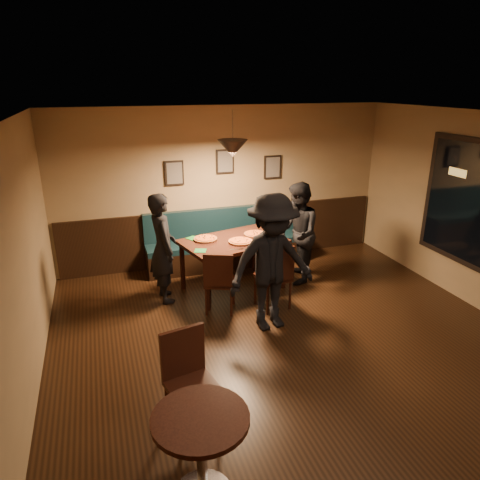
{
  "coord_description": "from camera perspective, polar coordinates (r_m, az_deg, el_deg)",
  "views": [
    {
      "loc": [
        -2.15,
        -3.97,
        3.17
      ],
      "look_at": [
        -0.24,
        1.9,
        0.95
      ],
      "focal_mm": 33.1,
      "sensor_mm": 36.0,
      "label": 1
    }
  ],
  "objects": [
    {
      "name": "chair_near_right",
      "position": [
        6.49,
        4.27,
        -4.61
      ],
      "size": [
        0.5,
        0.5,
        0.99
      ],
      "primitive_type": null,
      "rotation": [
        0.0,
        0.0,
        0.14
      ],
      "color": "black",
      "rests_on": "floor"
    },
    {
      "name": "tabasco_bottle",
      "position": [
        7.02,
        3.56,
        0.78
      ],
      "size": [
        0.03,
        0.03,
        0.12
      ],
      "primitive_type": "cylinder",
      "rotation": [
        0.0,
        0.0,
        -0.13
      ],
      "color": "#9A2405",
      "rests_on": "dining_table"
    },
    {
      "name": "diner_front",
      "position": [
        5.8,
        4.13,
        -3.0
      ],
      "size": [
        1.27,
        0.81,
        1.86
      ],
      "primitive_type": "imported",
      "rotation": [
        0.0,
        0.0,
        0.1
      ],
      "color": "black",
      "rests_on": "floor"
    },
    {
      "name": "diner_left",
      "position": [
        6.67,
        -9.91,
        -1.02
      ],
      "size": [
        0.45,
        0.64,
        1.67
      ],
      "primitive_type": "imported",
      "rotation": [
        0.0,
        0.0,
        1.65
      ],
      "color": "black",
      "rests_on": "floor"
    },
    {
      "name": "soda_glass",
      "position": [
        6.81,
        4.42,
        0.35
      ],
      "size": [
        0.09,
        0.09,
        0.17
      ],
      "primitive_type": "cylinder",
      "rotation": [
        0.0,
        0.0,
        0.21
      ],
      "color": "black",
      "rests_on": "dining_table"
    },
    {
      "name": "pizza_c",
      "position": [
        7.14,
        1.96,
        0.79
      ],
      "size": [
        0.46,
        0.46,
        0.04
      ],
      "primitive_type": "cylinder",
      "rotation": [
        0.0,
        0.0,
        -0.35
      ],
      "color": "orange",
      "rests_on": "dining_table"
    },
    {
      "name": "pendant_lamp",
      "position": [
        6.57,
        -0.97,
        11.72
      ],
      "size": [
        0.44,
        0.44,
        0.25
      ],
      "primitive_type": "cone",
      "rotation": [
        3.14,
        0.0,
        0.0
      ],
      "color": "black",
      "rests_on": "ceiling"
    },
    {
      "name": "wall_left",
      "position": [
        4.43,
        -27.57,
        -6.19
      ],
      "size": [
        0.0,
        7.0,
        7.0
      ],
      "primitive_type": "plane",
      "rotation": [
        1.57,
        0.0,
        1.57
      ],
      "color": "#8C704F",
      "rests_on": "ground"
    },
    {
      "name": "picture_right",
      "position": [
        8.18,
        4.21,
        9.36
      ],
      "size": [
        0.32,
        0.04,
        0.42
      ],
      "primitive_type": "cube",
      "color": "black",
      "rests_on": "wall_back"
    },
    {
      "name": "cutlery_set",
      "position": [
        6.55,
        0.18,
        -1.15
      ],
      "size": [
        0.2,
        0.07,
        0.0
      ],
      "primitive_type": "cube",
      "rotation": [
        0.0,
        0.0,
        1.29
      ],
      "color": "silver",
      "rests_on": "dining_table"
    },
    {
      "name": "ceiling",
      "position": [
        4.53,
        10.7,
        14.76
      ],
      "size": [
        7.0,
        7.0,
        0.0
      ],
      "primitive_type": "plane",
      "rotation": [
        3.14,
        0.0,
        0.0
      ],
      "color": "silver",
      "rests_on": "ground"
    },
    {
      "name": "pizza_b",
      "position": [
        6.8,
        0.05,
        -0.16
      ],
      "size": [
        0.47,
        0.47,
        0.04
      ],
      "primitive_type": "cylinder",
      "rotation": [
        0.0,
        0.0,
        -0.32
      ],
      "color": "orange",
      "rests_on": "dining_table"
    },
    {
      "name": "wall_back",
      "position": [
        7.97,
        -1.98,
        6.94
      ],
      "size": [
        6.0,
        0.0,
        6.0
      ],
      "primitive_type": "plane",
      "rotation": [
        1.57,
        0.0,
        0.0
      ],
      "color": "#8C704F",
      "rests_on": "ground"
    },
    {
      "name": "chair_near_left",
      "position": [
        6.39,
        -2.59,
        -5.2
      ],
      "size": [
        0.55,
        0.55,
        0.94
      ],
      "primitive_type": null,
      "rotation": [
        0.0,
        0.0,
        -0.39
      ],
      "color": "black",
      "rests_on": "floor"
    },
    {
      "name": "dining_table",
      "position": [
        7.07,
        -0.88,
        -3.17
      ],
      "size": [
        1.75,
        1.35,
        0.83
      ],
      "primitive_type": "cube",
      "rotation": [
        0.0,
        0.0,
        0.25
      ],
      "color": "#32170E",
      "rests_on": "floor"
    },
    {
      "name": "diner_right",
      "position": [
        7.26,
        7.38,
        0.84
      ],
      "size": [
        0.85,
        0.97,
        1.67
      ],
      "primitive_type": "imported",
      "rotation": [
        0.0,
        0.0,
        -1.88
      ],
      "color": "black",
      "rests_on": "floor"
    },
    {
      "name": "cafe_chair_far",
      "position": [
        4.36,
        -6.16,
        -18.11
      ],
      "size": [
        0.53,
        0.53,
        1.0
      ],
      "primitive_type": null,
      "rotation": [
        0.0,
        0.0,
        3.35
      ],
      "color": "black",
      "rests_on": "floor"
    },
    {
      "name": "picture_left",
      "position": [
        7.69,
        -8.47,
        8.54
      ],
      "size": [
        0.32,
        0.04,
        0.42
      ],
      "primitive_type": "cube",
      "color": "black",
      "rests_on": "wall_back"
    },
    {
      "name": "napkin_b",
      "position": [
        6.5,
        -5.13,
        -1.38
      ],
      "size": [
        0.21,
        0.21,
        0.01
      ],
      "primitive_type": "cube",
      "rotation": [
        0.0,
        0.0,
        -0.35
      ],
      "color": "#1E7231",
      "rests_on": "dining_table"
    },
    {
      "name": "pizza_a",
      "position": [
        6.93,
        -4.48,
        0.17
      ],
      "size": [
        0.4,
        0.4,
        0.04
      ],
      "primitive_type": "cylinder",
      "rotation": [
        0.0,
        0.0,
        -0.09
      ],
      "color": "#CD6726",
      "rests_on": "dining_table"
    },
    {
      "name": "cafe_table",
      "position": [
        3.86,
        -4.95,
        -26.16
      ],
      "size": [
        0.98,
        0.98,
        0.8
      ],
      "primitive_type": "cylinder",
      "rotation": [
        0.0,
        0.0,
        -0.37
      ],
      "color": "#321D0D",
      "rests_on": "floor"
    },
    {
      "name": "wainscot",
      "position": [
        8.19,
        -1.85,
        0.74
      ],
      "size": [
        5.88,
        0.06,
        1.0
      ],
      "primitive_type": "cube",
      "color": "black",
      "rests_on": "ground"
    },
    {
      "name": "booth_bench",
      "position": [
        7.95,
        -1.3,
        0.14
      ],
      "size": [
        3.0,
        0.6,
        1.0
      ],
      "primitive_type": null,
      "color": "#0F232D",
      "rests_on": "ground"
    },
    {
      "name": "picture_center",
      "position": [
        7.86,
        -1.95,
        10.09
      ],
      "size": [
        0.32,
        0.04,
        0.42
      ],
      "primitive_type": "cube",
      "color": "black",
      "rests_on": "wall_back"
    },
    {
      "name": "napkin_a",
      "position": [
        7.03,
        -6.12,
        0.24
      ],
      "size": [
        0.23,
        0.23,
        0.01
      ],
      "primitive_type": "cube",
      "rotation": [
        0.0,
        0.0,
        0.54
      ],
      "color": "#1E7224",
      "rests_on": "dining_table"
    },
    {
      "name": "floor",
      "position": [
        5.52,
        8.8,
        -15.55
      ],
      "size": [
        7.0,
        7.0,
        0.0
      ],
      "primitive_type": "plane",
      "color": "black",
      "rests_on": "ground"
    }
  ]
}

